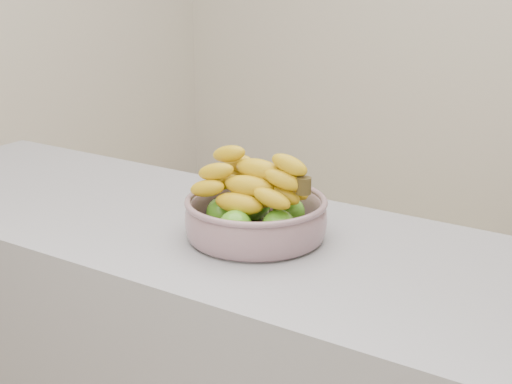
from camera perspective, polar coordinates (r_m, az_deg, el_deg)
fruit_bowl at (r=1.47m, az=-0.01°, el=-1.67°), size 0.30×0.30×0.17m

